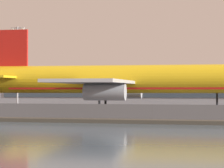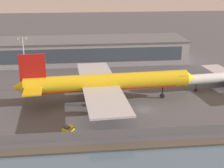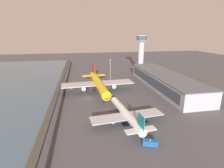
{
  "view_description": "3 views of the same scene",
  "coord_description": "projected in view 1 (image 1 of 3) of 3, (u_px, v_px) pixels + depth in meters",
  "views": [
    {
      "loc": [
        12.41,
        -87.76,
        4.29
      ],
      "look_at": [
        -12.11,
        8.86,
        5.45
      ],
      "focal_mm": 85.0,
      "sensor_mm": 36.0,
      "label": 1
    },
    {
      "loc": [
        -18.19,
        -81.46,
        36.89
      ],
      "look_at": [
        -8.54,
        8.52,
        5.12
      ],
      "focal_mm": 50.0,
      "sensor_mm": 36.0,
      "label": 2
    },
    {
      "loc": [
        99.92,
        -4.64,
        38.51
      ],
      "look_at": [
        -9.19,
        15.82,
        5.67
      ],
      "focal_mm": 28.0,
      "sensor_mm": 36.0,
      "label": 3
    }
  ],
  "objects": [
    {
      "name": "baggage_tug",
      "position": [
        19.0,
        113.0,
        81.88
      ],
      "size": [
        3.18,
        3.53,
        1.8
      ],
      "color": "yellow",
      "rests_on": "ground"
    },
    {
      "name": "apron_light_mast_apron_west",
      "position": [
        17.0,
        62.0,
        115.92
      ],
      "size": [
        3.2,
        0.4,
        18.2
      ],
      "color": "#A8A8AD",
      "rests_on": "ground"
    },
    {
      "name": "cargo_jet_yellow",
      "position": [
        117.0,
        80.0,
        97.47
      ],
      "size": [
        55.89,
        48.1,
        15.96
      ],
      "color": "yellow",
      "rests_on": "ground"
    },
    {
      "name": "terminal_building",
      "position": [
        150.0,
        87.0,
        144.8
      ],
      "size": [
        84.18,
        21.42,
        10.15
      ],
      "color": "#9EA3AD",
      "rests_on": "ground"
    },
    {
      "name": "shoreline_seawall",
      "position": [
        147.0,
        121.0,
        68.2
      ],
      "size": [
        320.0,
        3.0,
        0.5
      ],
      "color": "#474238",
      "rests_on": "ground"
    },
    {
      "name": "perimeter_fence",
      "position": [
        153.0,
        113.0,
        72.57
      ],
      "size": [
        280.0,
        0.1,
        2.34
      ],
      "color": "slate",
      "rests_on": "ground"
    },
    {
      "name": "ground_plane",
      "position": [
        169.0,
        116.0,
        88.06
      ],
      "size": [
        500.0,
        500.0,
        0.0
      ],
      "primitive_type": "plane",
      "color": "#4C4C51"
    }
  ]
}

